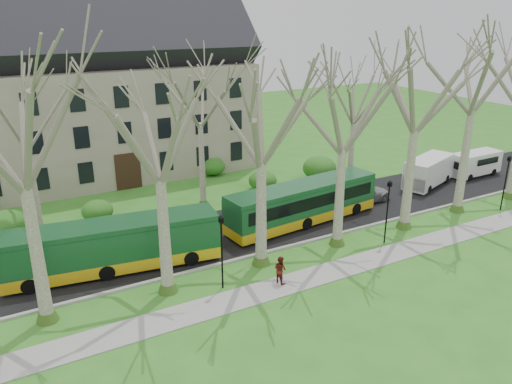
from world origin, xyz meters
TOP-DOWN VIEW (x-y plane):
  - ground at (0.00, 0.00)m, footprint 120.00×120.00m
  - sidewalk at (0.00, -2.50)m, footprint 70.00×2.00m
  - road at (0.00, 5.50)m, footprint 80.00×8.00m
  - curb at (0.00, 1.50)m, footprint 80.00×0.25m
  - building at (-6.00, 24.00)m, footprint 26.50×12.20m
  - tree_row_verge at (0.00, 0.30)m, footprint 49.00×7.00m
  - tree_row_far at (-1.33, 11.00)m, footprint 33.00×7.00m
  - lamp_row at (-0.00, -1.00)m, footprint 36.22×0.22m
  - hedges at (-4.67, 14.00)m, footprint 30.60×8.60m
  - bus_lead at (-10.71, 4.01)m, footprint 12.62×4.23m
  - bus_follow at (3.05, 4.44)m, footprint 12.37×3.72m
  - sedan at (9.52, 5.44)m, footprint 5.26×2.41m
  - van_a at (17.28, 5.84)m, footprint 6.21×3.90m
  - van_b at (23.29, 5.76)m, footprint 5.19×1.93m
  - pedestrian_b at (-2.92, -2.13)m, footprint 0.82×0.94m

SIDE VIEW (x-z plane):
  - ground at x=0.00m, z-range 0.00..0.00m
  - sidewalk at x=0.00m, z-range 0.00..0.06m
  - road at x=0.00m, z-range 0.00..0.06m
  - curb at x=0.00m, z-range 0.00..0.14m
  - sedan at x=9.52m, z-range 0.06..1.55m
  - pedestrian_b at x=-2.92m, z-range 0.06..1.70m
  - hedges at x=-4.67m, z-range 0.00..2.00m
  - van_b at x=23.29m, z-range 0.06..2.32m
  - van_a at x=17.28m, z-range 0.06..2.61m
  - bus_follow at x=3.05m, z-range 0.06..3.11m
  - bus_lead at x=-10.71m, z-range 0.06..3.16m
  - lamp_row at x=0.00m, z-range 0.42..4.72m
  - tree_row_far at x=-1.33m, z-range 0.00..12.00m
  - tree_row_verge at x=0.00m, z-range 0.00..14.00m
  - building at x=-6.00m, z-range 0.07..16.07m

